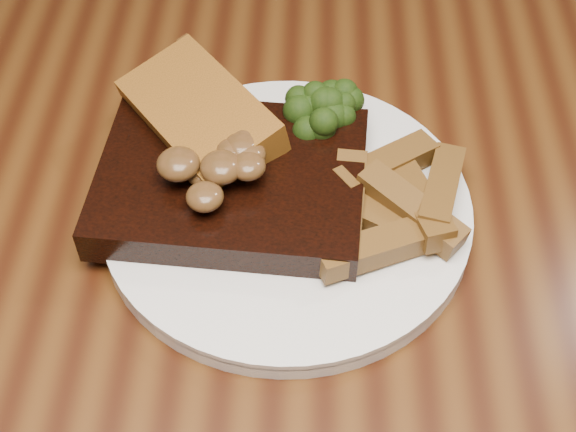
% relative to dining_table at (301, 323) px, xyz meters
% --- Properties ---
extents(dining_table, '(1.60, 0.90, 0.75)m').
position_rel_dining_table_xyz_m(dining_table, '(0.00, 0.00, 0.00)').
color(dining_table, '#47270E').
rests_on(dining_table, ground).
extents(chair_far, '(0.40, 0.40, 0.82)m').
position_rel_dining_table_xyz_m(chair_far, '(-0.02, 0.63, -0.21)').
color(chair_far, black).
rests_on(chair_far, ground).
extents(plate, '(0.26, 0.26, 0.01)m').
position_rel_dining_table_xyz_m(plate, '(-0.01, 0.03, 0.10)').
color(plate, white).
rests_on(plate, dining_table).
extents(steak, '(0.19, 0.15, 0.03)m').
position_rel_dining_table_xyz_m(steak, '(-0.05, 0.04, 0.12)').
color(steak, black).
rests_on(steak, plate).
extents(steak_bone, '(0.14, 0.02, 0.02)m').
position_rel_dining_table_xyz_m(steak_bone, '(-0.05, -0.02, 0.11)').
color(steak_bone, '#C0B495').
rests_on(steak_bone, plate).
extents(mushroom_pile, '(0.08, 0.08, 0.03)m').
position_rel_dining_table_xyz_m(mushroom_pile, '(-0.05, 0.04, 0.15)').
color(mushroom_pile, '#58351B').
rests_on(mushroom_pile, steak).
extents(garlic_bread, '(0.13, 0.14, 0.03)m').
position_rel_dining_table_xyz_m(garlic_bread, '(-0.08, 0.09, 0.12)').
color(garlic_bread, '#9A571C').
rests_on(garlic_bread, plate).
extents(potato_wedges, '(0.11, 0.11, 0.02)m').
position_rel_dining_table_xyz_m(potato_wedges, '(0.06, 0.01, 0.12)').
color(potato_wedges, brown).
rests_on(potato_wedges, plate).
extents(broccoli_cluster, '(0.07, 0.07, 0.04)m').
position_rel_dining_table_xyz_m(broccoli_cluster, '(0.03, 0.11, 0.12)').
color(broccoli_cluster, '#1F320B').
rests_on(broccoli_cluster, plate).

